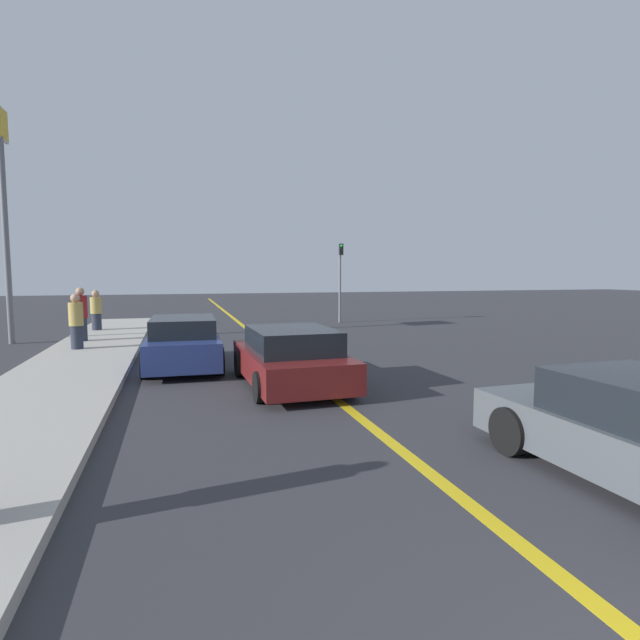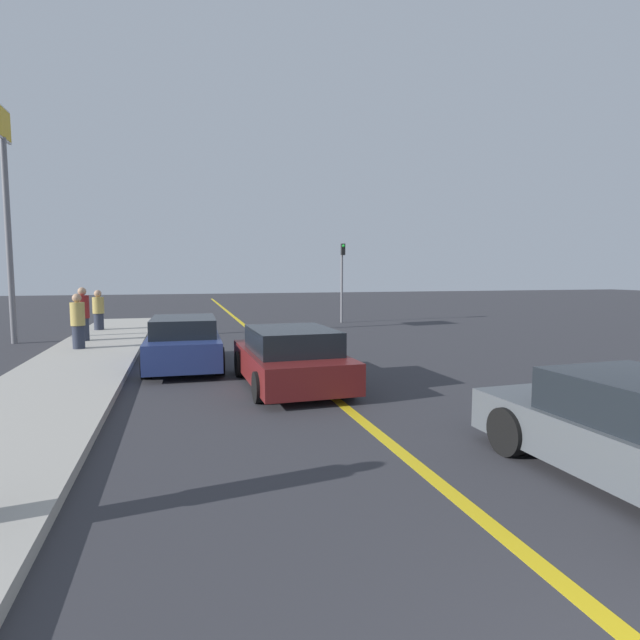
% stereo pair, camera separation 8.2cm
% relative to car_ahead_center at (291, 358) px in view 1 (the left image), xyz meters
% --- Properties ---
extents(road_center_line, '(0.20, 60.00, 0.01)m').
position_rel_car_ahead_center_xyz_m(road_center_line, '(0.59, 8.34, -0.61)').
color(road_center_line, gold).
rests_on(road_center_line, ground_plane).
extents(sidewalk_left, '(2.65, 26.03, 0.16)m').
position_rel_car_ahead_center_xyz_m(sidewalk_left, '(-4.84, 3.35, -0.53)').
color(sidewalk_left, '#ADA89E').
rests_on(sidewalk_left, ground_plane).
extents(car_ahead_center, '(2.10, 4.10, 1.27)m').
position_rel_car_ahead_center_xyz_m(car_ahead_center, '(0.00, 0.00, 0.00)').
color(car_ahead_center, maroon).
rests_on(car_ahead_center, ground_plane).
extents(car_far_distant, '(1.97, 4.13, 1.32)m').
position_rel_car_ahead_center_xyz_m(car_far_distant, '(-2.20, 2.85, 0.03)').
color(car_far_distant, navy).
rests_on(car_far_distant, ground_plane).
extents(pedestrian_mid_group, '(0.41, 0.41, 1.67)m').
position_rel_car_ahead_center_xyz_m(pedestrian_mid_group, '(-5.27, 6.00, 0.37)').
color(pedestrian_mid_group, '#282D3D').
rests_on(pedestrian_mid_group, sidewalk_left).
extents(pedestrian_far_standing, '(0.42, 0.42, 1.81)m').
position_rel_car_ahead_center_xyz_m(pedestrian_far_standing, '(-5.46, 7.91, 0.44)').
color(pedestrian_far_standing, '#282D3D').
rests_on(pedestrian_far_standing, sidewalk_left).
extents(pedestrian_by_sign, '(0.44, 0.44, 1.61)m').
position_rel_car_ahead_center_xyz_m(pedestrian_by_sign, '(-5.47, 11.33, 0.33)').
color(pedestrian_by_sign, '#282D3D').
rests_on(pedestrian_by_sign, sidewalk_left).
extents(traffic_light, '(0.18, 0.40, 3.87)m').
position_rel_car_ahead_center_xyz_m(traffic_light, '(5.41, 12.93, 1.78)').
color(traffic_light, slate).
rests_on(traffic_light, ground_plane).
extents(roadside_sign, '(0.20, 1.56, 8.01)m').
position_rel_car_ahead_center_xyz_m(roadside_sign, '(-7.87, 9.01, 4.97)').
color(roadside_sign, slate).
rests_on(roadside_sign, ground_plane).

